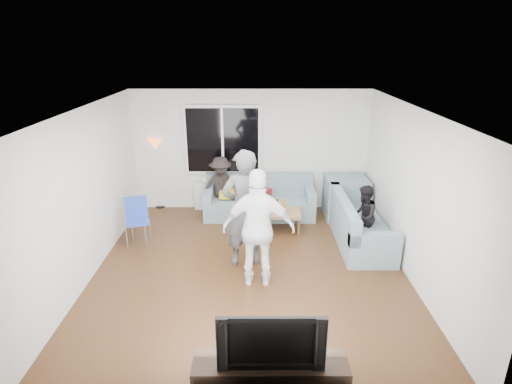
{
  "coord_description": "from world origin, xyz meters",
  "views": [
    {
      "loc": [
        0.09,
        -5.88,
        3.52
      ],
      "look_at": [
        0.1,
        0.6,
        1.15
      ],
      "focal_mm": 29.05,
      "sensor_mm": 36.0,
      "label": 1
    }
  ],
  "objects_px": {
    "sofa_right_section": "(361,221)",
    "spectator_right": "(363,216)",
    "player_left": "(244,209)",
    "tv_console": "(270,378)",
    "coffee_table": "(272,220)",
    "spectator_back": "(221,187)",
    "player_right": "(259,229)",
    "television": "(271,337)",
    "floor_lamp": "(158,174)",
    "sofa_back_section": "(259,197)",
    "side_chair": "(138,222)"
  },
  "relations": [
    {
      "from": "spectator_back",
      "to": "sofa_back_section",
      "type": "bearing_deg",
      "value": -14.91
    },
    {
      "from": "player_left",
      "to": "television",
      "type": "bearing_deg",
      "value": 84.4
    },
    {
      "from": "coffee_table",
      "to": "floor_lamp",
      "type": "height_order",
      "value": "floor_lamp"
    },
    {
      "from": "coffee_table",
      "to": "spectator_back",
      "type": "bearing_deg",
      "value": 145.72
    },
    {
      "from": "sofa_back_section",
      "to": "spectator_back",
      "type": "distance_m",
      "value": 0.83
    },
    {
      "from": "floor_lamp",
      "to": "sofa_right_section",
      "type": "bearing_deg",
      "value": -23.26
    },
    {
      "from": "spectator_right",
      "to": "player_right",
      "type": "bearing_deg",
      "value": -37.69
    },
    {
      "from": "sofa_back_section",
      "to": "side_chair",
      "type": "relative_size",
      "value": 2.67
    },
    {
      "from": "sofa_back_section",
      "to": "player_left",
      "type": "xyz_separation_m",
      "value": [
        -0.27,
        -2.0,
        0.56
      ]
    },
    {
      "from": "player_right",
      "to": "spectator_right",
      "type": "xyz_separation_m",
      "value": [
        1.88,
        1.25,
        -0.34
      ]
    },
    {
      "from": "sofa_right_section",
      "to": "spectator_back",
      "type": "relative_size",
      "value": 1.55
    },
    {
      "from": "player_right",
      "to": "player_left",
      "type": "bearing_deg",
      "value": -66.13
    },
    {
      "from": "floor_lamp",
      "to": "television",
      "type": "distance_m",
      "value": 5.74
    },
    {
      "from": "tv_console",
      "to": "floor_lamp",
      "type": "bearing_deg",
      "value": 113.55
    },
    {
      "from": "side_chair",
      "to": "tv_console",
      "type": "relative_size",
      "value": 0.54
    },
    {
      "from": "sofa_right_section",
      "to": "spectator_right",
      "type": "relative_size",
      "value": 1.75
    },
    {
      "from": "player_left",
      "to": "television",
      "type": "height_order",
      "value": "player_left"
    },
    {
      "from": "side_chair",
      "to": "tv_console",
      "type": "xyz_separation_m",
      "value": [
        2.29,
        -3.49,
        -0.21
      ]
    },
    {
      "from": "player_right",
      "to": "spectator_back",
      "type": "bearing_deg",
      "value": -70.78
    },
    {
      "from": "player_left",
      "to": "player_right",
      "type": "bearing_deg",
      "value": 98.35
    },
    {
      "from": "floor_lamp",
      "to": "spectator_right",
      "type": "height_order",
      "value": "floor_lamp"
    },
    {
      "from": "spectator_back",
      "to": "tv_console",
      "type": "xyz_separation_m",
      "value": [
        0.87,
        -4.8,
        -0.42
      ]
    },
    {
      "from": "side_chair",
      "to": "floor_lamp",
      "type": "height_order",
      "value": "floor_lamp"
    },
    {
      "from": "player_left",
      "to": "sofa_back_section",
      "type": "bearing_deg",
      "value": -110.16
    },
    {
      "from": "side_chair",
      "to": "player_right",
      "type": "distance_m",
      "value": 2.6
    },
    {
      "from": "sofa_right_section",
      "to": "floor_lamp",
      "type": "height_order",
      "value": "floor_lamp"
    },
    {
      "from": "television",
      "to": "player_left",
      "type": "bearing_deg",
      "value": 96.95
    },
    {
      "from": "sofa_back_section",
      "to": "floor_lamp",
      "type": "distance_m",
      "value": 2.31
    },
    {
      "from": "coffee_table",
      "to": "television",
      "type": "xyz_separation_m",
      "value": [
        -0.18,
        -4.08,
        0.55
      ]
    },
    {
      "from": "player_right",
      "to": "spectator_back",
      "type": "height_order",
      "value": "player_right"
    },
    {
      "from": "tv_console",
      "to": "spectator_back",
      "type": "bearing_deg",
      "value": 100.33
    },
    {
      "from": "coffee_table",
      "to": "player_left",
      "type": "bearing_deg",
      "value": -111.55
    },
    {
      "from": "spectator_right",
      "to": "tv_console",
      "type": "bearing_deg",
      "value": -8.7
    },
    {
      "from": "coffee_table",
      "to": "side_chair",
      "type": "xyz_separation_m",
      "value": [
        -2.47,
        -0.59,
        0.23
      ]
    },
    {
      "from": "sofa_right_section",
      "to": "coffee_table",
      "type": "distance_m",
      "value": 1.71
    },
    {
      "from": "sofa_back_section",
      "to": "sofa_right_section",
      "type": "relative_size",
      "value": 1.15
    },
    {
      "from": "sofa_right_section",
      "to": "player_left",
      "type": "bearing_deg",
      "value": 109.44
    },
    {
      "from": "television",
      "to": "floor_lamp",
      "type": "bearing_deg",
      "value": 113.55
    },
    {
      "from": "floor_lamp",
      "to": "spectator_back",
      "type": "bearing_deg",
      "value": -18.14
    },
    {
      "from": "floor_lamp",
      "to": "side_chair",
      "type": "bearing_deg",
      "value": -90.0
    },
    {
      "from": "sofa_right_section",
      "to": "coffee_table",
      "type": "xyz_separation_m",
      "value": [
        -1.6,
        0.57,
        -0.22
      ]
    },
    {
      "from": "sofa_back_section",
      "to": "television",
      "type": "height_order",
      "value": "television"
    },
    {
      "from": "floor_lamp",
      "to": "spectator_back",
      "type": "distance_m",
      "value": 1.5
    },
    {
      "from": "sofa_right_section",
      "to": "tv_console",
      "type": "height_order",
      "value": "sofa_right_section"
    },
    {
      "from": "tv_console",
      "to": "sofa_right_section",
      "type": "bearing_deg",
      "value": 63.2
    },
    {
      "from": "player_right",
      "to": "spectator_back",
      "type": "xyz_separation_m",
      "value": [
        -0.77,
        2.63,
        -0.27
      ]
    },
    {
      "from": "sofa_back_section",
      "to": "television",
      "type": "distance_m",
      "value": 4.78
    },
    {
      "from": "spectator_back",
      "to": "player_left",
      "type": "bearing_deg",
      "value": -87.96
    },
    {
      "from": "player_left",
      "to": "tv_console",
      "type": "height_order",
      "value": "player_left"
    },
    {
      "from": "sofa_back_section",
      "to": "floor_lamp",
      "type": "relative_size",
      "value": 1.47
    }
  ]
}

